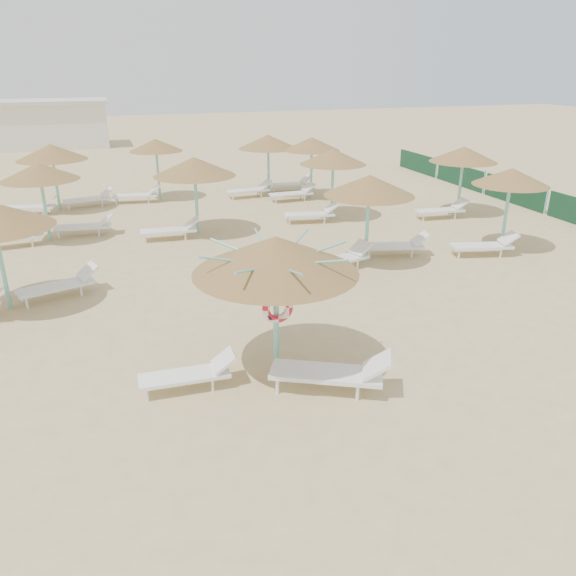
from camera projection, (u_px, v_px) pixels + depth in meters
name	position (u px, v px, depth m)	size (l,w,h in m)	color
ground	(275.00, 363.00, 11.53)	(120.00, 120.00, 0.00)	tan
main_palapa	(276.00, 255.00, 10.34)	(3.12, 3.12, 2.80)	#70C3BA
lounger_main_a	(191.00, 374.00, 10.53)	(1.83, 0.61, 0.66)	white
lounger_main_b	(334.00, 372.00, 10.43)	(2.30, 1.63, 0.82)	white
palapa_field	(240.00, 164.00, 20.29)	(19.56, 13.62, 2.72)	#70C3BA
service_hut	(48.00, 124.00, 39.89)	(8.40, 4.40, 3.25)	silver
windbreak_fence	(515.00, 192.00, 24.23)	(0.08, 19.84, 1.10)	#184A2A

